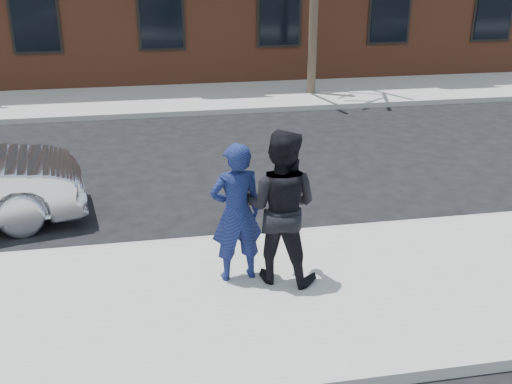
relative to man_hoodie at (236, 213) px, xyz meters
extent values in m
plane|color=black|center=(-0.54, -0.28, -1.09)|extent=(100.00, 100.00, 0.00)
cube|color=gray|center=(-0.54, -0.53, -1.02)|extent=(50.00, 3.50, 0.15)
cube|color=#999691|center=(-0.54, 1.27, -1.02)|extent=(50.00, 0.10, 0.15)
cube|color=gray|center=(-0.54, 10.97, -1.02)|extent=(50.00, 3.50, 0.15)
cube|color=#999691|center=(-0.54, 9.17, -1.02)|extent=(50.00, 0.10, 0.15)
cube|color=black|center=(3.36, 12.66, 1.11)|extent=(1.30, 0.06, 1.70)
cube|color=black|center=(10.96, 12.66, 1.11)|extent=(1.30, 0.06, 1.70)
cylinder|color=#3A2A22|center=(3.96, 10.72, 1.16)|extent=(0.26, 0.26, 4.20)
imported|color=navy|center=(0.00, 0.00, 0.00)|extent=(0.74, 0.53, 1.89)
cube|color=black|center=(-0.08, 0.21, 0.39)|extent=(0.08, 0.13, 0.08)
imported|color=black|center=(0.56, -0.12, 0.09)|extent=(1.25, 1.15, 2.06)
cube|color=black|center=(0.51, 0.11, 0.18)|extent=(0.11, 0.15, 0.06)
camera|label=1|loc=(-1.03, -6.98, 3.14)|focal=42.00mm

